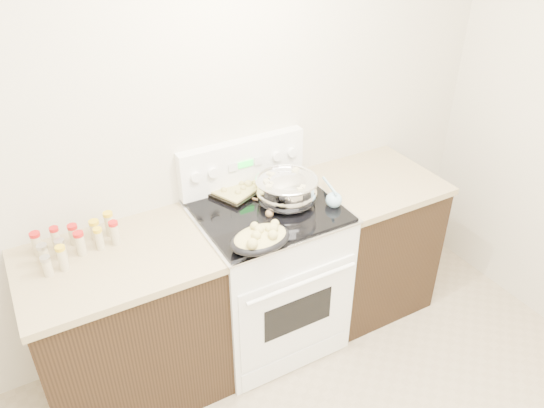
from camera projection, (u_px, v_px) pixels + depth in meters
room_shell at (424, 261)px, 1.26m from camera, size 4.10×3.60×2.75m
counter_left at (128, 326)px, 2.78m from camera, size 0.93×0.67×0.92m
counter_right at (366, 241)px, 3.42m from camera, size 0.73×0.67×0.92m
kitchen_range at (267, 273)px, 3.10m from camera, size 0.78×0.73×1.22m
mixing_bowl at (287, 191)px, 2.86m from camera, size 0.43×0.43×0.20m
roasting_pan at (261, 238)px, 2.54m from camera, size 0.33×0.25×0.11m
baking_sheet at (241, 187)px, 3.02m from camera, size 0.43×0.37×0.06m
wooden_spoon at (271, 209)px, 2.83m from camera, size 0.19×0.24×0.04m
blue_ladle at (333, 199)px, 2.87m from camera, size 0.14×0.28×0.11m
spice_jars at (75, 242)px, 2.54m from camera, size 0.39×0.24×0.13m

